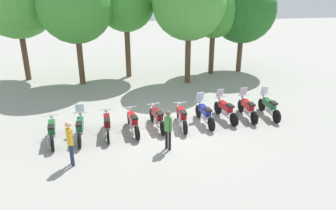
{
  "coord_description": "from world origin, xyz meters",
  "views": [
    {
      "loc": [
        -2.17,
        -13.31,
        6.38
      ],
      "look_at": [
        0.0,
        0.5,
        0.9
      ],
      "focal_mm": 34.48,
      "sensor_mm": 36.0,
      "label": 1
    }
  ],
  "objects_px": {
    "person_0": "(70,140)",
    "tree_1": "(75,6)",
    "motorcycle_1": "(80,127)",
    "motorcycle_6": "(205,113)",
    "tree_2": "(126,3)",
    "motorcycle_8": "(247,108)",
    "motorcycle_4": "(157,118)",
    "motorcycle_5": "(182,116)",
    "person_1": "(168,127)",
    "motorcycle_0": "(52,131)",
    "tree_5": "(243,10)",
    "motorcycle_9": "(269,106)",
    "motorcycle_3": "(133,121)",
    "tree_3": "(189,3)",
    "motorcycle_2": "(107,124)",
    "tree_4": "(214,10)",
    "motorcycle_7": "(225,109)"
  },
  "relations": [
    {
      "from": "person_0",
      "to": "tree_1",
      "type": "bearing_deg",
      "value": 72.48
    },
    {
      "from": "person_0",
      "to": "tree_1",
      "type": "xyz_separation_m",
      "value": [
        -0.51,
        10.1,
        3.85
      ]
    },
    {
      "from": "person_0",
      "to": "tree_1",
      "type": "height_order",
      "value": "tree_1"
    },
    {
      "from": "motorcycle_1",
      "to": "motorcycle_6",
      "type": "xyz_separation_m",
      "value": [
        5.61,
        0.68,
        0.0
      ]
    },
    {
      "from": "tree_1",
      "to": "tree_2",
      "type": "height_order",
      "value": "tree_1"
    },
    {
      "from": "motorcycle_8",
      "to": "person_0",
      "type": "relative_size",
      "value": 1.26
    },
    {
      "from": "motorcycle_4",
      "to": "motorcycle_5",
      "type": "bearing_deg",
      "value": -103.09
    },
    {
      "from": "person_1",
      "to": "tree_2",
      "type": "relative_size",
      "value": 0.24
    },
    {
      "from": "motorcycle_0",
      "to": "tree_1",
      "type": "height_order",
      "value": "tree_1"
    },
    {
      "from": "motorcycle_5",
      "to": "tree_5",
      "type": "bearing_deg",
      "value": -34.13
    },
    {
      "from": "motorcycle_0",
      "to": "motorcycle_9",
      "type": "relative_size",
      "value": 1.0
    },
    {
      "from": "motorcycle_6",
      "to": "person_1",
      "type": "distance_m",
      "value": 3.03
    },
    {
      "from": "motorcycle_3",
      "to": "person_0",
      "type": "height_order",
      "value": "person_0"
    },
    {
      "from": "motorcycle_0",
      "to": "motorcycle_5",
      "type": "distance_m",
      "value": 5.65
    },
    {
      "from": "motorcycle_6",
      "to": "motorcycle_8",
      "type": "xyz_separation_m",
      "value": [
        2.25,
        0.36,
        0.0
      ]
    },
    {
      "from": "tree_1",
      "to": "tree_3",
      "type": "relative_size",
      "value": 0.99
    },
    {
      "from": "motorcycle_2",
      "to": "tree_1",
      "type": "xyz_separation_m",
      "value": [
        -1.74,
        7.81,
        4.37
      ]
    },
    {
      "from": "motorcycle_2",
      "to": "person_1",
      "type": "relative_size",
      "value": 1.32
    },
    {
      "from": "motorcycle_2",
      "to": "motorcycle_4",
      "type": "xyz_separation_m",
      "value": [
        2.24,
        0.38,
        0.0
      ]
    },
    {
      "from": "motorcycle_8",
      "to": "tree_2",
      "type": "xyz_separation_m",
      "value": [
        -5.42,
        8.16,
        4.44
      ]
    },
    {
      "from": "motorcycle_0",
      "to": "motorcycle_8",
      "type": "xyz_separation_m",
      "value": [
        8.98,
        1.15,
        0.01
      ]
    },
    {
      "from": "motorcycle_0",
      "to": "motorcycle_8",
      "type": "bearing_deg",
      "value": -90.94
    },
    {
      "from": "motorcycle_0",
      "to": "person_1",
      "type": "bearing_deg",
      "value": -114.66
    },
    {
      "from": "motorcycle_5",
      "to": "person_1",
      "type": "distance_m",
      "value": 2.28
    },
    {
      "from": "motorcycle_9",
      "to": "tree_1",
      "type": "relative_size",
      "value": 0.31
    },
    {
      "from": "motorcycle_0",
      "to": "tree_2",
      "type": "distance_m",
      "value": 10.92
    },
    {
      "from": "motorcycle_1",
      "to": "tree_3",
      "type": "distance_m",
      "value": 10.49
    },
    {
      "from": "motorcycle_3",
      "to": "tree_4",
      "type": "distance_m",
      "value": 11.35
    },
    {
      "from": "motorcycle_1",
      "to": "motorcycle_4",
      "type": "distance_m",
      "value": 3.41
    },
    {
      "from": "tree_4",
      "to": "tree_3",
      "type": "bearing_deg",
      "value": -138.68
    },
    {
      "from": "person_0",
      "to": "person_1",
      "type": "distance_m",
      "value": 3.7
    },
    {
      "from": "motorcycle_8",
      "to": "person_0",
      "type": "distance_m",
      "value": 8.58
    },
    {
      "from": "motorcycle_0",
      "to": "motorcycle_8",
      "type": "distance_m",
      "value": 9.05
    },
    {
      "from": "motorcycle_4",
      "to": "motorcycle_8",
      "type": "height_order",
      "value": "motorcycle_8"
    },
    {
      "from": "motorcycle_0",
      "to": "motorcycle_7",
      "type": "relative_size",
      "value": 1.01
    },
    {
      "from": "tree_3",
      "to": "tree_4",
      "type": "xyz_separation_m",
      "value": [
        2.13,
        1.88,
        -0.61
      ]
    },
    {
      "from": "motorcycle_5",
      "to": "motorcycle_6",
      "type": "bearing_deg",
      "value": -81.88
    },
    {
      "from": "person_0",
      "to": "tree_5",
      "type": "relative_size",
      "value": 0.26
    },
    {
      "from": "motorcycle_4",
      "to": "motorcycle_6",
      "type": "xyz_separation_m",
      "value": [
        2.24,
        0.11,
        0.01
      ]
    },
    {
      "from": "motorcycle_8",
      "to": "motorcycle_7",
      "type": "bearing_deg",
      "value": 90.02
    },
    {
      "from": "motorcycle_4",
      "to": "person_1",
      "type": "bearing_deg",
      "value": 173.96
    },
    {
      "from": "motorcycle_8",
      "to": "tree_1",
      "type": "bearing_deg",
      "value": 48.47
    },
    {
      "from": "motorcycle_0",
      "to": "motorcycle_3",
      "type": "distance_m",
      "value": 3.39
    },
    {
      "from": "motorcycle_1",
      "to": "motorcycle_7",
      "type": "distance_m",
      "value": 6.8
    },
    {
      "from": "motorcycle_4",
      "to": "person_1",
      "type": "xyz_separation_m",
      "value": [
        0.18,
        -2.06,
        0.47
      ]
    },
    {
      "from": "motorcycle_3",
      "to": "motorcycle_4",
      "type": "distance_m",
      "value": 1.15
    },
    {
      "from": "motorcycle_3",
      "to": "tree_2",
      "type": "height_order",
      "value": "tree_2"
    },
    {
      "from": "motorcycle_7",
      "to": "motorcycle_1",
      "type": "bearing_deg",
      "value": 86.96
    },
    {
      "from": "motorcycle_7",
      "to": "person_0",
      "type": "xyz_separation_m",
      "value": [
        -6.83,
        -3.1,
        0.51
      ]
    },
    {
      "from": "person_1",
      "to": "tree_1",
      "type": "bearing_deg",
      "value": -104.34
    }
  ]
}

